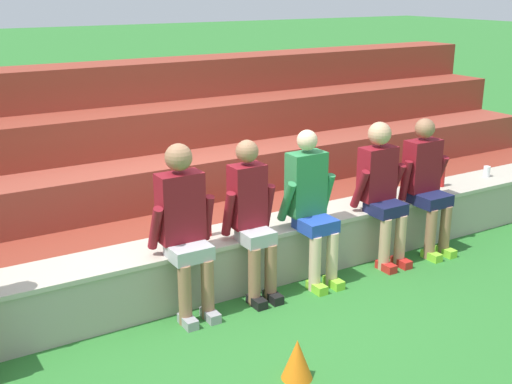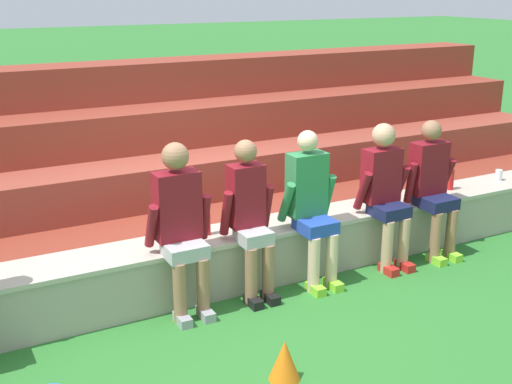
# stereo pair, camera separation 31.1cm
# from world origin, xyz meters

# --- Properties ---
(ground_plane) EXTENTS (80.00, 80.00, 0.00)m
(ground_plane) POSITION_xyz_m (0.00, 0.00, 0.00)
(ground_plane) COLOR #2D752D
(stone_seating_wall) EXTENTS (8.91, 0.53, 0.53)m
(stone_seating_wall) POSITION_xyz_m (0.00, 0.25, 0.28)
(stone_seating_wall) COLOR #A8A08E
(stone_seating_wall) RESTS_ON ground
(brick_bleachers) EXTENTS (10.29, 2.51, 1.82)m
(brick_bleachers) POSITION_xyz_m (0.00, 2.22, 0.68)
(brick_bleachers) COLOR maroon
(brick_bleachers) RESTS_ON ground
(person_left_of_center) EXTENTS (0.56, 0.52, 1.47)m
(person_left_of_center) POSITION_xyz_m (-0.65, 0.01, 0.80)
(person_left_of_center) COLOR #996B4C
(person_left_of_center) RESTS_ON ground
(person_center) EXTENTS (0.49, 0.51, 1.42)m
(person_center) POSITION_xyz_m (-0.00, 0.00, 0.76)
(person_center) COLOR #996B4C
(person_center) RESTS_ON ground
(person_right_of_center) EXTENTS (0.54, 0.56, 1.44)m
(person_right_of_center) POSITION_xyz_m (0.63, -0.01, 0.77)
(person_right_of_center) COLOR beige
(person_right_of_center) RESTS_ON ground
(person_far_right) EXTENTS (0.55, 0.54, 1.42)m
(person_far_right) POSITION_xyz_m (1.49, -0.00, 0.78)
(person_far_right) COLOR tan
(person_far_right) RESTS_ON ground
(person_rightmost_edge) EXTENTS (0.56, 0.55, 1.40)m
(person_rightmost_edge) POSITION_xyz_m (2.08, -0.03, 0.75)
(person_rightmost_edge) COLOR #996B4C
(person_rightmost_edge) RESTS_ON ground
(water_bottle_near_left) EXTENTS (0.07, 0.07, 0.23)m
(water_bottle_near_left) POSITION_xyz_m (-0.29, 0.29, 0.64)
(water_bottle_near_left) COLOR red
(water_bottle_near_left) RESTS_ON stone_seating_wall
(water_bottle_center_gap) EXTENTS (0.07, 0.07, 0.25)m
(water_bottle_center_gap) POSITION_xyz_m (2.63, 0.28, 0.65)
(water_bottle_center_gap) COLOR red
(water_bottle_center_gap) RESTS_ON stone_seating_wall
(plastic_cup_right_end) EXTENTS (0.08, 0.08, 0.13)m
(plastic_cup_right_end) POSITION_xyz_m (3.37, 0.27, 0.60)
(plastic_cup_right_end) COLOR white
(plastic_cup_right_end) RESTS_ON stone_seating_wall
(sports_cone) EXTENTS (0.23, 0.23, 0.31)m
(sports_cone) POSITION_xyz_m (-0.41, -1.31, 0.15)
(sports_cone) COLOR orange
(sports_cone) RESTS_ON ground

